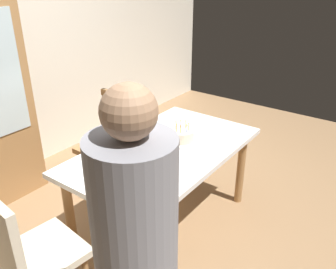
{
  "coord_description": "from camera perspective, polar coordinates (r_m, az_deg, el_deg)",
  "views": [
    {
      "loc": [
        -1.95,
        -1.46,
        2.01
      ],
      "look_at": [
        0.05,
        0.0,
        0.84
      ],
      "focal_mm": 38.12,
      "sensor_mm": 36.0,
      "label": 1
    }
  ],
  "objects": [
    {
      "name": "chair_upholstered",
      "position": [
        2.3,
        -21.66,
        -16.88
      ],
      "size": [
        0.49,
        0.49,
        0.95
      ],
      "color": "beige",
      "rests_on": "ground"
    },
    {
      "name": "plate_near_celebrant",
      "position": [
        2.35,
        -2.92,
        -7.41
      ],
      "size": [
        0.22,
        0.22,
        0.01
      ],
      "primitive_type": "cylinder",
      "color": "white",
      "rests_on": "dining_table"
    },
    {
      "name": "fork_near_celebrant",
      "position": [
        2.24,
        -5.23,
        -9.36
      ],
      "size": [
        0.18,
        0.05,
        0.01
      ],
      "primitive_type": "cube",
      "rotation": [
        0.0,
        0.0,
        -0.2
      ],
      "color": "silver",
      "rests_on": "dining_table"
    },
    {
      "name": "plate_far_side",
      "position": [
        2.81,
        -4.91,
        -1.58
      ],
      "size": [
        0.22,
        0.22,
        0.01
      ],
      "primitive_type": "cylinder",
      "color": "white",
      "rests_on": "dining_table"
    },
    {
      "name": "fork_far_side",
      "position": [
        2.71,
        -7.1,
        -2.87
      ],
      "size": [
        0.18,
        0.06,
        0.01
      ],
      "primitive_type": "cube",
      "rotation": [
        0.0,
        0.0,
        0.24
      ],
      "color": "silver",
      "rests_on": "dining_table"
    },
    {
      "name": "person_celebrant",
      "position": [
        1.47,
        -5.06,
        -19.85
      ],
      "size": [
        0.32,
        0.32,
        1.7
      ],
      "color": "#262328",
      "rests_on": "ground"
    },
    {
      "name": "birthday_cake",
      "position": [
        2.85,
        2.23,
        -0.27
      ],
      "size": [
        0.28,
        0.28,
        0.17
      ],
      "color": "silver",
      "rests_on": "dining_table"
    },
    {
      "name": "dining_table",
      "position": [
        2.8,
        -0.61,
        -3.89
      ],
      "size": [
        1.57,
        0.91,
        0.74
      ],
      "color": "white",
      "rests_on": "ground"
    },
    {
      "name": "chair_spindle_back",
      "position": [
        3.44,
        -9.57,
        -1.87
      ],
      "size": [
        0.44,
        0.44,
        0.95
      ],
      "color": "#9E7042",
      "rests_on": "ground"
    },
    {
      "name": "back_wall",
      "position": [
        3.91,
        -23.53,
        12.86
      ],
      "size": [
        6.4,
        0.1,
        2.6
      ],
      "primitive_type": "cube",
      "color": "silver",
      "rests_on": "ground"
    },
    {
      "name": "ground",
      "position": [
        3.16,
        -0.55,
        -14.12
      ],
      "size": [
        6.4,
        6.4,
        0.0
      ],
      "primitive_type": "plane",
      "color": "#93704C"
    }
  ]
}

